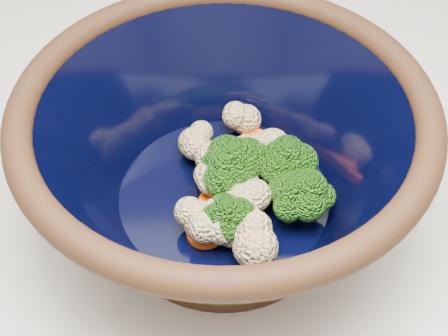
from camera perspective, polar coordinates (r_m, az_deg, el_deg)
counter at (r=0.98m, az=0.83°, el=-14.94°), size 1.20×1.20×0.90m
mixing_bowl at (r=0.48m, az=0.00°, el=1.05°), size 0.38×0.38×0.13m
vegetable_pile at (r=0.49m, az=2.34°, el=-0.96°), size 0.12×0.17×0.06m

